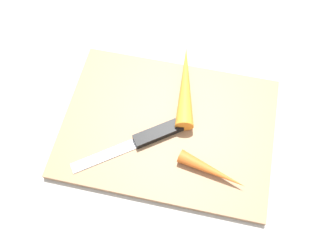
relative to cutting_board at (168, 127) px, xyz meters
The scene contains 5 objects.
ground_plane 0.01m from the cutting_board, ahead, with size 1.40×1.40×0.00m, color #ADA8A0.
cutting_board is the anchor object (origin of this frame).
knife 0.04m from the cutting_board, 130.54° to the right, with size 0.17×0.13×0.01m.
carrot_long 0.08m from the cutting_board, 79.35° to the left, with size 0.03×0.03×0.16m, color orange.
carrot_short 0.11m from the cutting_board, 38.14° to the right, with size 0.02×0.02×0.11m, color orange.
Camera 1 is at (0.05, -0.25, 0.55)m, focal length 37.19 mm.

